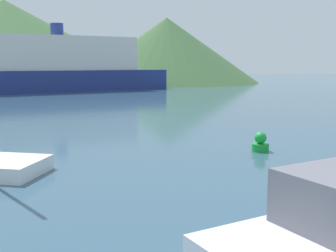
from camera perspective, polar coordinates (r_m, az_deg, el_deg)
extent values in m
cube|color=navy|center=(56.35, -14.57, 5.97)|extent=(29.05, 12.67, 2.68)
cube|color=silver|center=(56.32, -14.70, 9.51)|extent=(20.55, 9.81, 4.29)
cylinder|color=navy|center=(56.46, -14.82, 12.50)|extent=(1.62, 1.62, 1.60)
cylinder|color=green|center=(17.69, 12.38, -2.85)|extent=(0.70, 0.70, 0.31)
sphere|color=green|center=(17.61, 12.42, -1.57)|extent=(0.49, 0.49, 0.49)
cone|color=#3D6038|center=(83.14, -21.14, 10.60)|extent=(55.95, 55.95, 14.84)
cone|color=#3D6038|center=(79.32, -0.17, 10.22)|extent=(33.96, 33.96, 11.86)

